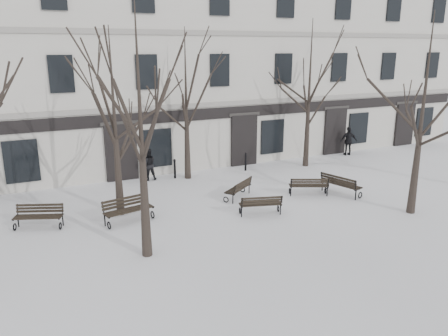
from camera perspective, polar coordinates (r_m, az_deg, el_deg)
ground at (r=17.12m, az=4.60°, el=-7.15°), size 100.00×100.00×0.00m
building at (r=27.80m, az=-8.87°, el=13.13°), size 40.40×10.20×11.40m
tree_1 at (r=13.36m, az=-10.97°, el=8.29°), size 5.56×5.56×7.94m
tree_2 at (r=18.60m, az=24.77°, el=9.04°), size 5.53×5.53×7.90m
tree_4 at (r=17.32m, az=-14.26°, el=8.49°), size 5.16×5.16×7.37m
tree_5 at (r=21.93m, az=-5.01°, el=10.57°), size 5.28×5.28×7.55m
tree_6 at (r=24.73m, az=11.16°, el=11.65°), size 5.65×5.65×8.07m
bench_0 at (r=17.40m, az=-12.43°, el=-5.24°), size 2.01×1.06×0.97m
bench_1 at (r=17.75m, az=4.81°, el=-4.71°), size 1.79×1.07×0.86m
bench_2 at (r=20.33m, az=11.02°, el=-2.25°), size 1.83×1.31×0.88m
bench_3 at (r=17.90m, az=-23.04°, el=-5.73°), size 1.84×1.23×0.88m
bench_4 at (r=19.64m, az=1.99°, el=-2.64°), size 1.72×1.48×0.86m
bench_5 at (r=20.75m, az=14.96°, el=-2.02°), size 1.18×2.00×0.96m
bollard_a at (r=22.72m, az=-6.44°, el=0.00°), size 0.13×0.13×1.02m
bollard_b at (r=23.99m, az=2.84°, el=0.89°), size 0.13×0.13×1.00m
pedestrian_b at (r=22.73m, az=-9.78°, el=-1.56°), size 0.83×0.66×1.65m
pedestrian_c at (r=28.70m, az=15.82°, el=1.65°), size 1.14×0.73×1.80m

